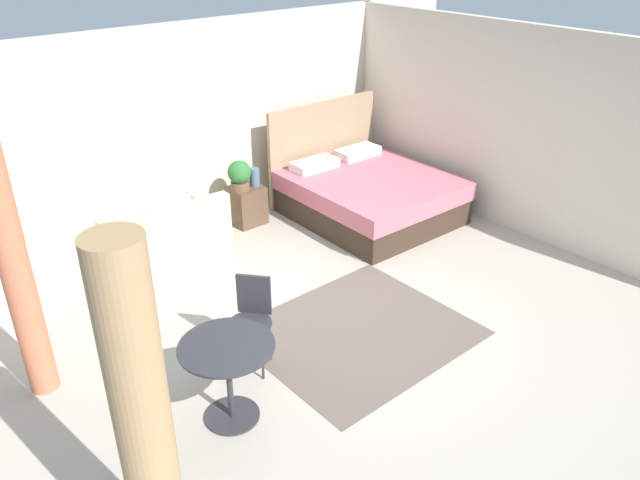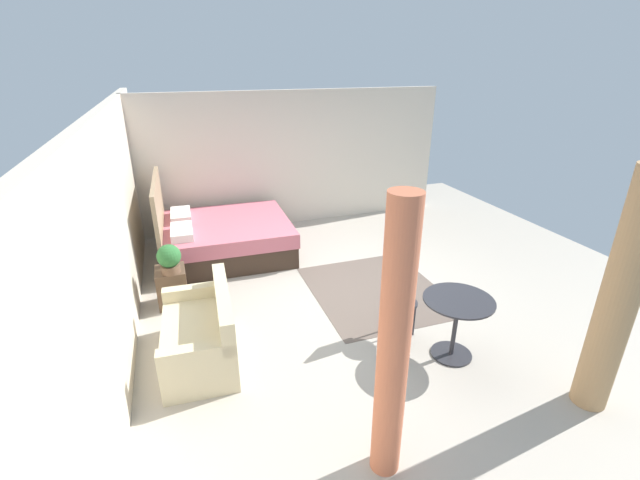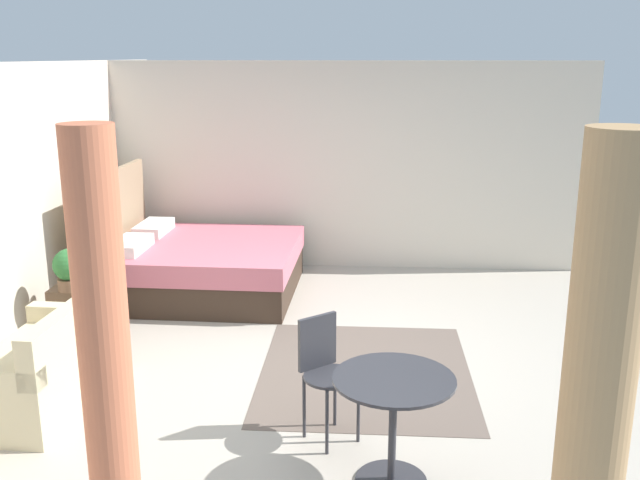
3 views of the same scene
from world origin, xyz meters
name	(u,v)px [view 2 (image 2 of 3)]	position (x,y,z in m)	size (l,w,h in m)	color
ground_plane	(354,290)	(0.00, 0.00, -0.01)	(9.04, 8.98, 0.02)	#B2A899
wall_back	(114,232)	(0.00, 2.99, 1.28)	(9.04, 0.12, 2.56)	beige
wall_right	(295,159)	(3.02, 0.00, 1.28)	(0.12, 5.98, 2.56)	beige
area_rug	(376,290)	(-0.14, -0.27, 0.00)	(2.05, 1.78, 0.01)	#66564C
bed	(223,237)	(1.81, 1.63, 0.33)	(1.89, 2.11, 1.38)	#38281E
couch	(202,335)	(-0.87, 2.20, 0.29)	(1.39, 0.81, 0.81)	beige
nightstand	(172,286)	(0.44, 2.48, 0.26)	(0.41, 0.38, 0.52)	brown
potted_plant	(169,258)	(0.34, 2.46, 0.72)	(0.30, 0.30, 0.39)	brown
vase	(171,257)	(0.56, 2.45, 0.63)	(0.13, 0.13, 0.24)	slate
balcony_table	(456,316)	(-1.73, -0.44, 0.51)	(0.76, 0.76, 0.72)	#2D2D33
cafe_chair_near_window	(395,296)	(-1.18, 0.01, 0.54)	(0.54, 0.54, 0.87)	#2D2D33
curtain_left	(619,297)	(-2.77, -1.29, 1.17)	(0.31, 0.31, 2.34)	tan
curtain_right	(394,348)	(-2.77, 0.92, 1.17)	(0.24, 0.24, 2.34)	#D1704C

